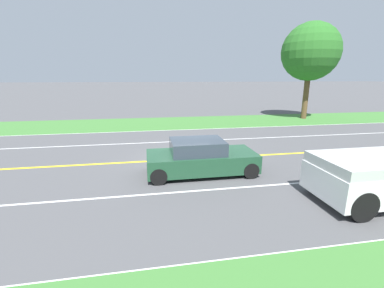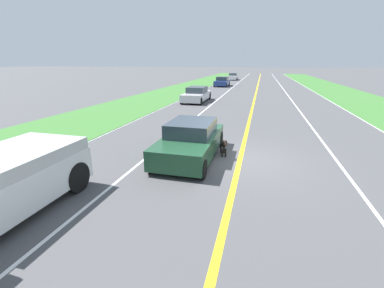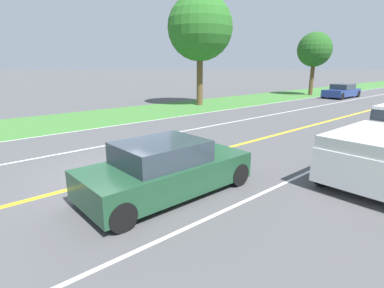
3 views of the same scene
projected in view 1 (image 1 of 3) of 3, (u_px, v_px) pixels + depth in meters
ground_plane at (188, 159)px, 12.14m from camera, size 400.00×400.00×0.00m
centre_divider_line at (188, 159)px, 12.14m from camera, size 0.18×160.00×0.01m
lane_edge_line_right at (241, 259)px, 5.47m from camera, size 0.14×160.00×0.01m
lane_edge_line_left at (173, 130)px, 18.81m from camera, size 0.14×160.00×0.01m
lane_dash_same_dir at (205, 190)px, 8.80m from camera, size 0.10×160.00×0.01m
lane_dash_oncoming at (179, 141)px, 15.47m from camera, size 0.10×160.00×0.01m
grass_verge_left at (169, 123)px, 21.66m from camera, size 6.00×160.00×0.03m
ego_car at (200, 158)px, 10.21m from camera, size 1.92×4.30×1.38m
dog at (186, 154)px, 11.34m from camera, size 0.39×1.00×0.73m
roadside_tree_left_near at (311, 52)px, 22.45m from camera, size 4.98×4.98×8.40m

